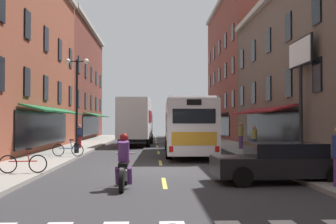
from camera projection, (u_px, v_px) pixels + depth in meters
ground_plane at (162, 171)px, 16.80m from camera, size 34.80×80.00×0.10m
lane_centre_dashes at (162, 171)px, 16.55m from camera, size 0.14×73.90×0.01m
sidewalk_left at (17, 169)px, 16.57m from camera, size 3.00×80.00×0.14m
sidewalk_right at (303, 168)px, 17.02m from camera, size 3.00×80.00×0.14m
billboard_sign at (301, 67)px, 20.48m from camera, size 0.40×3.05×6.04m
transit_bus at (187, 126)px, 24.92m from camera, size 2.84×11.13×3.29m
box_truck at (136, 122)px, 33.79m from camera, size 2.79×8.40×3.83m
sedan_near at (281, 162)px, 13.42m from camera, size 4.40×2.09×1.31m
sedan_mid at (138, 133)px, 45.88m from camera, size 2.08×4.71×1.41m
motorcycle_rider at (124, 165)px, 12.19m from camera, size 0.62×2.07×1.66m
bicycle_near at (68, 150)px, 21.91m from camera, size 1.71×0.48×0.91m
bicycle_mid at (23, 163)px, 14.77m from camera, size 1.71×0.48×0.91m
pedestrian_near at (79, 136)px, 28.71m from camera, size 0.36×0.51×1.64m
pedestrian_mid at (241, 135)px, 28.25m from camera, size 0.36×0.36×1.78m
pedestrian_far at (254, 138)px, 25.35m from camera, size 0.36×0.36×1.62m
street_lamp_twin at (77, 101)px, 24.28m from camera, size 1.42×0.32×5.63m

